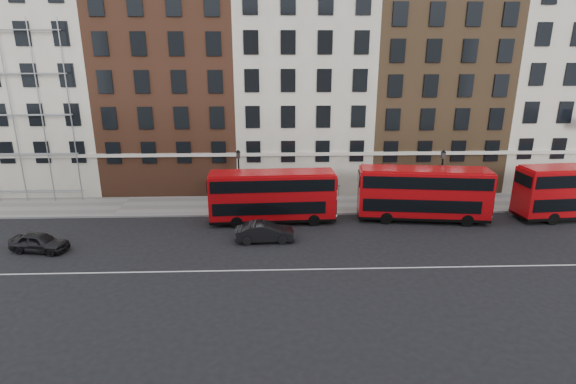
{
  "coord_description": "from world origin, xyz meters",
  "views": [
    {
      "loc": [
        -3.06,
        -27.81,
        13.38
      ],
      "look_at": [
        -1.89,
        5.0,
        3.0
      ],
      "focal_mm": 28.0,
      "sensor_mm": 36.0,
      "label": 1
    }
  ],
  "objects_px": {
    "car_front": "(265,232)",
    "bus_b": "(272,195)",
    "traffic_light": "(573,184)",
    "bus_c": "(423,193)",
    "car_rear": "(39,242)"
  },
  "relations": [
    {
      "from": "bus_c",
      "to": "bus_b",
      "type": "bearing_deg",
      "value": -173.27
    },
    {
      "from": "car_rear",
      "to": "traffic_light",
      "type": "xyz_separation_m",
      "value": [
        41.95,
        6.69,
        1.77
      ]
    },
    {
      "from": "bus_c",
      "to": "car_front",
      "type": "height_order",
      "value": "bus_c"
    },
    {
      "from": "bus_c",
      "to": "car_front",
      "type": "relative_size",
      "value": 2.47
    },
    {
      "from": "bus_c",
      "to": "car_front",
      "type": "distance_m",
      "value": 13.44
    },
    {
      "from": "traffic_light",
      "to": "car_rear",
      "type": "bearing_deg",
      "value": -170.94
    },
    {
      "from": "car_front",
      "to": "bus_b",
      "type": "bearing_deg",
      "value": -10.37
    },
    {
      "from": "bus_c",
      "to": "traffic_light",
      "type": "relative_size",
      "value": 3.26
    },
    {
      "from": "bus_c",
      "to": "car_rear",
      "type": "xyz_separation_m",
      "value": [
        -28.4,
        -5.01,
        -1.68
      ]
    },
    {
      "from": "bus_c",
      "to": "car_rear",
      "type": "relative_size",
      "value": 2.69
    },
    {
      "from": "car_front",
      "to": "traffic_light",
      "type": "bearing_deg",
      "value": -80.59
    },
    {
      "from": "bus_c",
      "to": "car_rear",
      "type": "bearing_deg",
      "value": -163.29
    },
    {
      "from": "traffic_light",
      "to": "car_front",
      "type": "bearing_deg",
      "value": -168.15
    },
    {
      "from": "bus_b",
      "to": "bus_c",
      "type": "distance_m",
      "value": 12.24
    },
    {
      "from": "bus_b",
      "to": "bus_c",
      "type": "relative_size",
      "value": 0.95
    }
  ]
}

